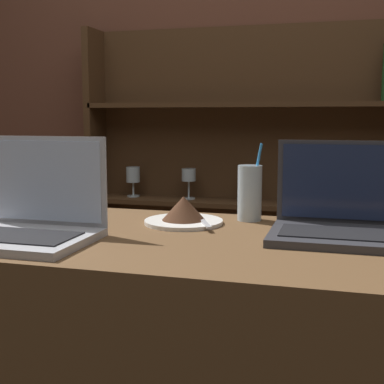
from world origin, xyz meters
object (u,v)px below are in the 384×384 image
at_px(laptop_near, 27,218).
at_px(water_glass, 250,193).
at_px(laptop_far, 344,218).
at_px(cake_plate, 184,213).

height_order(laptop_near, water_glass, laptop_near).
relative_size(laptop_near, laptop_far, 0.99).
distance_m(laptop_near, cake_plate, 0.39).
xyz_separation_m(laptop_near, water_glass, (0.45, 0.36, 0.03)).
bearing_deg(cake_plate, laptop_near, -138.05).
distance_m(laptop_near, water_glass, 0.57).
bearing_deg(water_glass, cake_plate, -149.16).
xyz_separation_m(laptop_near, cake_plate, (0.29, 0.26, -0.02)).
bearing_deg(laptop_far, cake_plate, 173.11).
height_order(laptop_near, cake_plate, laptop_near).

